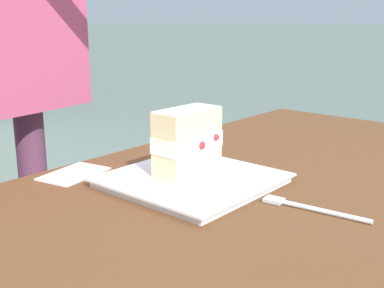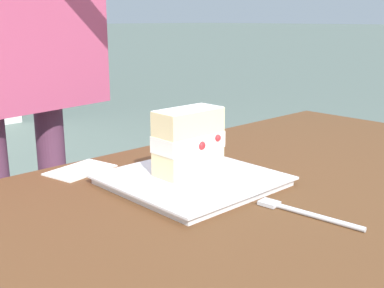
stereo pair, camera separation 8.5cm
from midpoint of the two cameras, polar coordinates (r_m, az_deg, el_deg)
name	(u,v)px [view 2 (the right image)]	position (r m, az deg, el deg)	size (l,w,h in m)	color
patio_table	(271,287)	(0.72, 12.75, -16.22)	(1.65, 1.00, 0.70)	brown
dessert_plate	(192,180)	(0.86, 2.81, -4.31)	(0.27, 0.27, 0.02)	white
cake_slice	(189,141)	(0.87, 2.40, 0.30)	(0.13, 0.07, 0.12)	beige
dessert_fork	(302,212)	(0.77, 15.93, -7.78)	(0.03, 0.17, 0.01)	silver
paper_napkin	(80,170)	(0.96, -10.55, -3.07)	(0.14, 0.10, 0.00)	white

